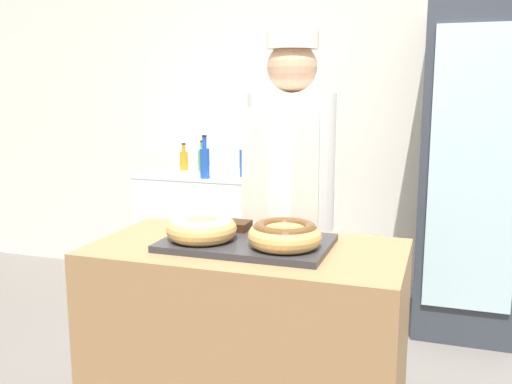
{
  "coord_description": "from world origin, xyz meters",
  "views": [
    {
      "loc": [
        0.66,
        -1.86,
        1.45
      ],
      "look_at": [
        0.0,
        0.1,
        1.08
      ],
      "focal_mm": 40.0,
      "sensor_mm": 36.0,
      "label": 1
    }
  ],
  "objects_px": {
    "brownie_back_right": "(280,229)",
    "chest_freezer": "(211,234)",
    "donut_light_glaze": "(202,227)",
    "bottle_blue": "(245,161)",
    "baker_person": "(290,213)",
    "donut_chocolate_glaze": "(285,234)",
    "bottle_blue_b": "(205,162)",
    "brownie_back_left": "(237,226)",
    "bottle_orange": "(184,160)",
    "beverage_fridge": "(472,171)",
    "bottle_green": "(202,159)",
    "serving_tray": "(247,243)"
  },
  "relations": [
    {
      "from": "beverage_fridge",
      "to": "bottle_green",
      "type": "relative_size",
      "value": 8.97
    },
    {
      "from": "donut_light_glaze",
      "to": "beverage_fridge",
      "type": "relative_size",
      "value": 0.13
    },
    {
      "from": "serving_tray",
      "to": "bottle_blue_b",
      "type": "height_order",
      "value": "bottle_blue_b"
    },
    {
      "from": "bottle_orange",
      "to": "bottle_blue",
      "type": "height_order",
      "value": "bottle_blue"
    },
    {
      "from": "bottle_blue_b",
      "to": "bottle_green",
      "type": "bearing_deg",
      "value": 116.52
    },
    {
      "from": "donut_chocolate_glaze",
      "to": "brownie_back_left",
      "type": "height_order",
      "value": "donut_chocolate_glaze"
    },
    {
      "from": "bottle_blue",
      "to": "bottle_green",
      "type": "height_order",
      "value": "bottle_blue"
    },
    {
      "from": "serving_tray",
      "to": "bottle_green",
      "type": "xyz_separation_m",
      "value": [
        -0.96,
        1.78,
        0.05
      ]
    },
    {
      "from": "brownie_back_left",
      "to": "beverage_fridge",
      "type": "relative_size",
      "value": 0.05
    },
    {
      "from": "baker_person",
      "to": "chest_freezer",
      "type": "relative_size",
      "value": 1.93
    },
    {
      "from": "baker_person",
      "to": "bottle_green",
      "type": "bearing_deg",
      "value": 129.29
    },
    {
      "from": "brownie_back_left",
      "to": "bottle_orange",
      "type": "relative_size",
      "value": 0.5
    },
    {
      "from": "donut_light_glaze",
      "to": "chest_freezer",
      "type": "height_order",
      "value": "donut_light_glaze"
    },
    {
      "from": "brownie_back_left",
      "to": "beverage_fridge",
      "type": "bearing_deg",
      "value": 60.86
    },
    {
      "from": "baker_person",
      "to": "bottle_blue",
      "type": "relative_size",
      "value": 6.46
    },
    {
      "from": "donut_light_glaze",
      "to": "bottle_blue",
      "type": "height_order",
      "value": "bottle_blue"
    },
    {
      "from": "brownie_back_left",
      "to": "chest_freezer",
      "type": "relative_size",
      "value": 0.11
    },
    {
      "from": "brownie_back_right",
      "to": "chest_freezer",
      "type": "bearing_deg",
      "value": 121.14
    },
    {
      "from": "serving_tray",
      "to": "donut_chocolate_glaze",
      "type": "distance_m",
      "value": 0.17
    },
    {
      "from": "donut_light_glaze",
      "to": "brownie_back_right",
      "type": "xyz_separation_m",
      "value": [
        0.24,
        0.18,
        -0.03
      ]
    },
    {
      "from": "brownie_back_right",
      "to": "bottle_blue",
      "type": "bearing_deg",
      "value": 114.16
    },
    {
      "from": "serving_tray",
      "to": "donut_chocolate_glaze",
      "type": "bearing_deg",
      "value": -18.62
    },
    {
      "from": "donut_chocolate_glaze",
      "to": "beverage_fridge",
      "type": "distance_m",
      "value": 1.89
    },
    {
      "from": "baker_person",
      "to": "bottle_blue",
      "type": "distance_m",
      "value": 1.18
    },
    {
      "from": "bottle_blue_b",
      "to": "beverage_fridge",
      "type": "bearing_deg",
      "value": 8.18
    },
    {
      "from": "brownie_back_right",
      "to": "bottle_green",
      "type": "bearing_deg",
      "value": 122.27
    },
    {
      "from": "donut_chocolate_glaze",
      "to": "bottle_blue_b",
      "type": "xyz_separation_m",
      "value": [
        -0.97,
        1.54,
        0.02
      ]
    },
    {
      "from": "serving_tray",
      "to": "bottle_orange",
      "type": "bearing_deg",
      "value": 121.76
    },
    {
      "from": "bottle_blue",
      "to": "bottle_blue_b",
      "type": "xyz_separation_m",
      "value": [
        -0.22,
        -0.15,
        0.01
      ]
    },
    {
      "from": "chest_freezer",
      "to": "bottle_blue_b",
      "type": "distance_m",
      "value": 0.6
    },
    {
      "from": "donut_light_glaze",
      "to": "bottle_green",
      "type": "bearing_deg",
      "value": 113.75
    },
    {
      "from": "brownie_back_right",
      "to": "baker_person",
      "type": "distance_m",
      "value": 0.51
    },
    {
      "from": "donut_light_glaze",
      "to": "bottle_orange",
      "type": "bearing_deg",
      "value": 117.38
    },
    {
      "from": "beverage_fridge",
      "to": "bottle_blue",
      "type": "xyz_separation_m",
      "value": [
        -1.4,
        -0.08,
        0.01
      ]
    },
    {
      "from": "beverage_fridge",
      "to": "chest_freezer",
      "type": "height_order",
      "value": "beverage_fridge"
    },
    {
      "from": "bottle_green",
      "to": "donut_chocolate_glaze",
      "type": "bearing_deg",
      "value": -58.73
    },
    {
      "from": "bottle_green",
      "to": "bottle_blue_b",
      "type": "height_order",
      "value": "bottle_blue_b"
    },
    {
      "from": "brownie_back_left",
      "to": "baker_person",
      "type": "bearing_deg",
      "value": 81.07
    },
    {
      "from": "donut_chocolate_glaze",
      "to": "donut_light_glaze",
      "type": "bearing_deg",
      "value": 180.0
    },
    {
      "from": "donut_chocolate_glaze",
      "to": "brownie_back_right",
      "type": "bearing_deg",
      "value": 110.86
    },
    {
      "from": "donut_chocolate_glaze",
      "to": "bottle_blue",
      "type": "height_order",
      "value": "bottle_blue"
    },
    {
      "from": "brownie_back_right",
      "to": "bottle_green",
      "type": "distance_m",
      "value": 1.96
    },
    {
      "from": "baker_person",
      "to": "bottle_blue",
      "type": "bearing_deg",
      "value": 119.8
    },
    {
      "from": "donut_light_glaze",
      "to": "bottle_green",
      "type": "relative_size",
      "value": 1.16
    },
    {
      "from": "serving_tray",
      "to": "chest_freezer",
      "type": "relative_size",
      "value": 0.67
    },
    {
      "from": "serving_tray",
      "to": "bottle_green",
      "type": "bearing_deg",
      "value": 118.32
    },
    {
      "from": "brownie_back_right",
      "to": "beverage_fridge",
      "type": "height_order",
      "value": "beverage_fridge"
    },
    {
      "from": "brownie_back_left",
      "to": "bottle_blue_b",
      "type": "relative_size",
      "value": 0.34
    },
    {
      "from": "donut_chocolate_glaze",
      "to": "bottle_blue_b",
      "type": "distance_m",
      "value": 1.82
    },
    {
      "from": "brownie_back_right",
      "to": "bottle_green",
      "type": "height_order",
      "value": "bottle_green"
    }
  ]
}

